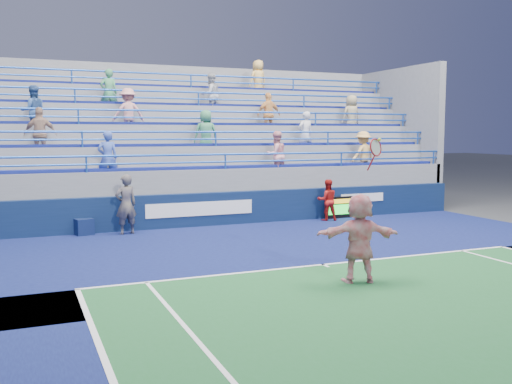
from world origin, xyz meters
name	(u,v)px	position (x,y,z in m)	size (l,w,h in m)	color
ground	(323,266)	(0.00, 0.00, 0.00)	(120.00, 120.00, 0.00)	#333538
sponsor_wall	(228,208)	(0.00, 6.50, 0.55)	(18.00, 0.32, 1.10)	#0A1A3B
bleacher_stand	(195,172)	(0.00, 10.27, 1.54)	(18.00, 5.60, 6.13)	slate
serve_speed_board	(339,208)	(4.17, 6.25, 0.40)	(1.14, 0.17, 0.79)	black
judge_chair	(84,226)	(-4.68, 6.28, 0.29)	(0.60, 0.61, 0.89)	#0D193F
tennis_player	(359,238)	(-0.07, -1.60, 0.92)	(1.79, 1.04, 2.95)	white
line_judge	(126,205)	(-3.48, 5.87, 0.91)	(0.67, 0.44, 1.83)	#141639
ball_girl	(327,200)	(3.50, 5.95, 0.73)	(0.71, 0.55, 1.45)	#A71713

